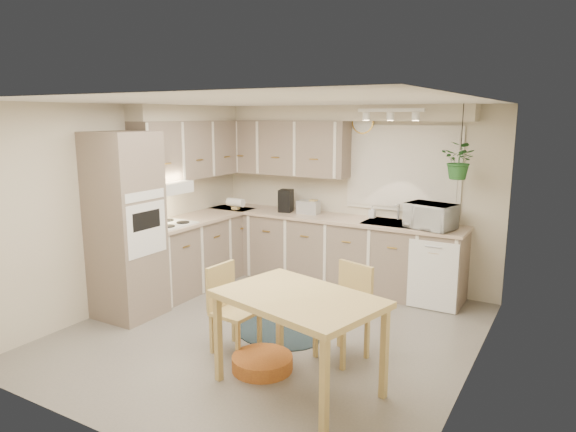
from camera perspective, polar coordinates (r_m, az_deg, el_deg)
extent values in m
plane|color=slate|center=(5.59, -1.95, -12.84)|extent=(4.20, 4.20, 0.00)
plane|color=white|center=(5.11, -2.13, 12.58)|extent=(4.20, 4.20, 0.00)
cube|color=beige|center=(7.06, 7.06, 2.31)|extent=(4.00, 0.04, 2.40)
cube|color=beige|center=(3.67, -19.83, -6.46)|extent=(4.00, 0.04, 2.40)
cube|color=beige|center=(6.49, -17.18, 1.13)|extent=(0.04, 4.20, 2.40)
cube|color=beige|center=(4.51, 20.06, -3.26)|extent=(0.04, 4.20, 2.40)
cube|color=gray|center=(7.06, -9.96, -3.99)|extent=(0.60, 1.85, 0.90)
cube|color=gray|center=(7.02, 4.45, -3.94)|extent=(3.60, 0.60, 0.90)
cube|color=#C1A68D|center=(6.95, -10.02, -0.26)|extent=(0.64, 1.89, 0.04)
cube|color=#C1A68D|center=(6.91, 4.47, -0.19)|extent=(3.64, 0.64, 0.04)
cube|color=gray|center=(6.03, -17.59, -1.07)|extent=(0.65, 0.65, 2.10)
cube|color=white|center=(5.80, -15.45, -1.42)|extent=(0.02, 0.56, 0.58)
cube|color=gray|center=(7.01, -10.46, 7.29)|extent=(0.35, 2.00, 0.75)
cube|color=gray|center=(7.29, -0.68, 7.61)|extent=(2.00, 0.35, 0.75)
cube|color=beige|center=(7.02, -10.76, 11.17)|extent=(0.30, 2.00, 0.20)
cube|color=beige|center=(6.92, 5.23, 11.32)|extent=(3.60, 0.30, 0.20)
cube|color=white|center=(6.52, -13.20, -0.91)|extent=(0.52, 0.58, 0.02)
cube|color=white|center=(6.46, -13.51, 3.06)|extent=(0.40, 0.60, 0.14)
cube|color=white|center=(6.74, 12.55, 5.15)|extent=(1.40, 0.02, 1.00)
cube|color=beige|center=(6.75, 12.57, 5.15)|extent=(1.50, 0.02, 1.10)
cube|color=#B6B9BE|center=(6.59, 11.58, -1.11)|extent=(0.70, 0.48, 0.10)
cube|color=white|center=(6.26, 15.73, -6.44)|extent=(0.58, 0.02, 0.83)
cube|color=white|center=(6.21, 11.34, 11.46)|extent=(0.80, 0.04, 0.04)
cylinder|color=#E9B752|center=(6.89, 8.32, 10.25)|extent=(0.30, 0.03, 0.30)
cube|color=tan|center=(4.39, 1.18, -13.89)|extent=(1.48, 1.16, 0.82)
cube|color=tan|center=(5.05, -5.86, -10.31)|extent=(0.43, 0.43, 0.85)
cube|color=tan|center=(4.92, 6.00, -10.67)|extent=(0.52, 0.52, 0.89)
ellipsoid|color=black|center=(5.61, -1.24, -12.67)|extent=(1.27, 1.09, 0.01)
cylinder|color=#B16623|center=(4.84, -2.88, -15.96)|extent=(0.73, 0.73, 0.13)
imported|color=white|center=(6.32, 15.55, 0.28)|extent=(0.61, 0.43, 0.37)
imported|color=white|center=(6.82, 9.33, 0.06)|extent=(0.08, 0.17, 0.08)
imported|color=#255C25|center=(6.17, 18.56, 5.42)|extent=(0.50, 0.53, 0.34)
cube|color=black|center=(7.19, -0.23, 1.71)|extent=(0.22, 0.25, 0.31)
cube|color=#B6B9BE|center=(7.05, 2.29, 0.98)|extent=(0.31, 0.19, 0.18)
cube|color=tan|center=(7.05, 2.83, 1.03)|extent=(0.10, 0.10, 0.20)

